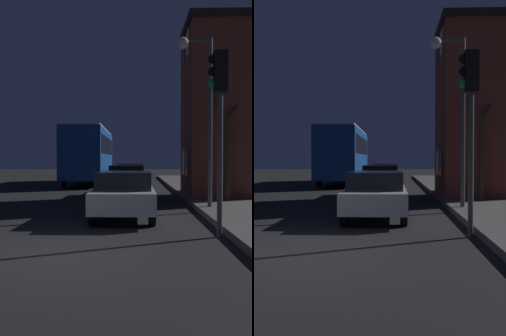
# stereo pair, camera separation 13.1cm
# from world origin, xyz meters

# --- Properties ---
(ground_plane) EXTENTS (120.00, 120.00, 0.00)m
(ground_plane) POSITION_xyz_m (0.00, 0.00, 0.00)
(ground_plane) COLOR black
(brick_building) EXTENTS (3.53, 4.10, 7.45)m
(brick_building) POSITION_xyz_m (5.38, 10.23, 3.92)
(brick_building) COLOR brown
(brick_building) RESTS_ON sidewalk
(streetlamp) EXTENTS (1.17, 0.39, 5.53)m
(streetlamp) POSITION_xyz_m (3.61, 5.72, 3.92)
(streetlamp) COLOR #4C4C4C
(streetlamp) RESTS_ON sidewalk
(traffic_light) EXTENTS (0.43, 0.24, 4.09)m
(traffic_light) POSITION_xyz_m (3.34, 1.70, 2.94)
(traffic_light) COLOR #4C4C4C
(traffic_light) RESTS_ON ground
(bare_tree) EXTENTS (1.29, 0.80, 3.97)m
(bare_tree) POSITION_xyz_m (4.99, 7.77, 2.14)
(bare_tree) COLOR #473323
(bare_tree) RESTS_ON sidewalk
(bus) EXTENTS (2.53, 10.22, 3.85)m
(bus) POSITION_xyz_m (-1.78, 19.78, 2.28)
(bus) COLOR #194793
(bus) RESTS_ON ground
(car_near_lane) EXTENTS (1.72, 3.94, 1.37)m
(car_near_lane) POSITION_xyz_m (1.17, 4.31, 0.73)
(car_near_lane) COLOR #B7BABF
(car_near_lane) RESTS_ON ground
(car_mid_lane) EXTENTS (1.78, 4.43, 1.45)m
(car_mid_lane) POSITION_xyz_m (1.07, 11.32, 0.78)
(car_mid_lane) COLOR black
(car_mid_lane) RESTS_ON ground
(car_far_lane) EXTENTS (1.82, 4.36, 1.45)m
(car_far_lane) POSITION_xyz_m (1.12, 18.25, 0.77)
(car_far_lane) COLOR #B21E19
(car_far_lane) RESTS_ON ground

